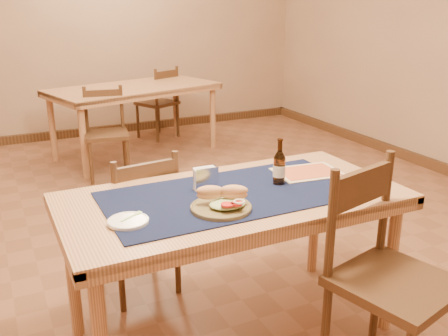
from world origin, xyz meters
name	(u,v)px	position (x,y,z in m)	size (l,w,h in m)	color
room	(170,40)	(0.00, 0.00, 1.40)	(6.04, 7.04, 2.84)	brown
main_table	(233,211)	(0.00, -0.80, 0.67)	(1.60, 0.80, 0.75)	tan
placemat	(233,194)	(0.00, -0.80, 0.75)	(1.20, 0.60, 0.01)	#0F1837
baseboard	(177,254)	(0.00, 0.00, 0.05)	(6.00, 7.00, 0.10)	#4C301B
back_table	(134,94)	(0.45, 2.42, 0.67)	(1.90, 1.30, 0.75)	tan
chair_main_far	(138,221)	(-0.31, -0.24, 0.45)	(0.44, 0.44, 0.86)	#4C301B
chair_main_near	(387,274)	(0.45, -1.36, 0.51)	(0.55, 0.55, 0.98)	#4C301B
chair_back_near	(106,131)	(0.00, 1.85, 0.44)	(0.45, 0.45, 0.85)	#4C301B
chair_back_far	(159,101)	(0.91, 2.97, 0.45)	(0.53, 0.53, 0.87)	#4C301B
sandwich_plate	(223,203)	(-0.13, -0.95, 0.78)	(0.27, 0.27, 0.10)	olive
side_plate	(128,221)	(-0.53, -0.90, 0.76)	(0.17, 0.17, 0.01)	white
fork	(133,216)	(-0.50, -0.87, 0.77)	(0.11, 0.07, 0.00)	#AAE97F
beer_bottle	(279,167)	(0.26, -0.78, 0.84)	(0.06, 0.06, 0.23)	#42220B
napkin_holder	(206,179)	(-0.09, -0.69, 0.81)	(0.12, 0.05, 0.11)	white
menu_card	(308,172)	(0.48, -0.71, 0.76)	(0.36, 0.28, 0.01)	beige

